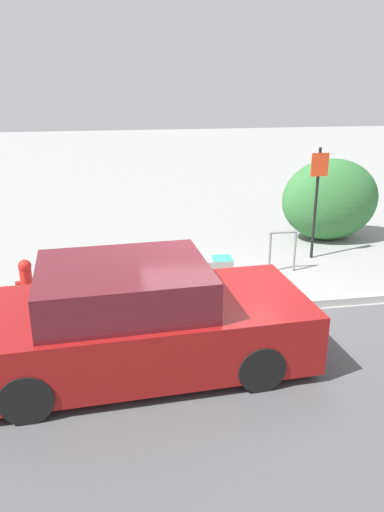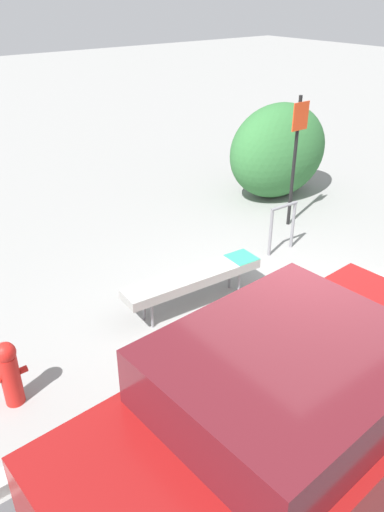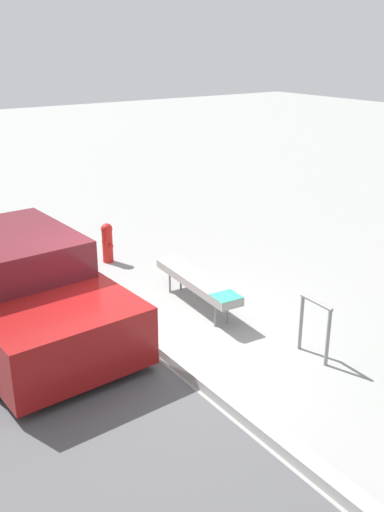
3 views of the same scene
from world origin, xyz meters
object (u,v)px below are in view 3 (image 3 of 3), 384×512
(bench, at_px, (197,281))
(parked_car_near, at_px, (17,287))
(bike_rack, at_px, (315,323))
(fire_hydrant, at_px, (107,241))

(bench, bearing_deg, parked_car_near, -105.49)
(bench, height_order, bike_rack, bike_rack)
(bench, distance_m, parked_car_near, 2.70)
(fire_hydrant, distance_m, parked_car_near, 2.85)
(bike_rack, relative_size, parked_car_near, 0.19)
(bike_rack, distance_m, fire_hydrant, 4.75)
(bench, bearing_deg, bike_rack, 14.58)
(bench, bearing_deg, fire_hydrant, -170.26)
(fire_hydrant, bearing_deg, bench, 5.73)
(fire_hydrant, relative_size, parked_car_near, 0.17)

